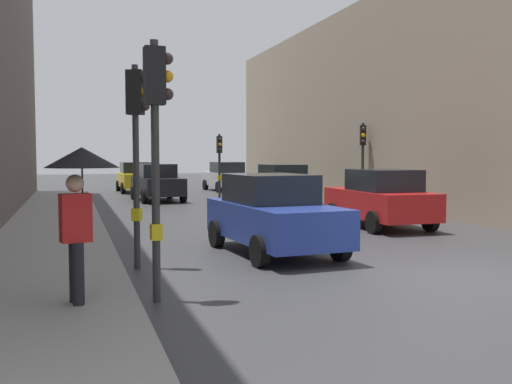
% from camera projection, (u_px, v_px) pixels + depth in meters
% --- Properties ---
extents(ground_plane, '(120.00, 120.00, 0.00)m').
position_uv_depth(ground_plane, '(450.00, 276.00, 10.52)').
color(ground_plane, '#38383A').
extents(sidewalk_kerb, '(2.77, 40.00, 0.16)m').
position_uv_depth(sidewalk_kerb, '(51.00, 242.00, 14.11)').
color(sidewalk_kerb, gray).
rests_on(sidewalk_kerb, ground).
extents(building_facade_right, '(12.00, 31.34, 8.90)m').
position_uv_depth(building_facade_right, '(453.00, 109.00, 28.79)').
color(building_facade_right, gray).
rests_on(building_facade_right, ground).
extents(traffic_light_near_left, '(0.43, 0.25, 3.87)m').
position_uv_depth(traffic_light_near_left, '(157.00, 123.00, 8.57)').
color(traffic_light_near_left, '#2D2D2D').
rests_on(traffic_light_near_left, ground).
extents(traffic_light_near_right, '(0.45, 0.34, 3.90)m').
position_uv_depth(traffic_light_near_right, '(137.00, 129.00, 11.10)').
color(traffic_light_near_right, '#2D2D2D').
rests_on(traffic_light_near_right, ground).
extents(traffic_light_mid_street, '(0.33, 0.45, 3.54)m').
position_uv_depth(traffic_light_mid_street, '(363.00, 149.00, 24.61)').
color(traffic_light_mid_street, '#2D2D2D').
rests_on(traffic_light_mid_street, ground).
extents(traffic_light_far_median, '(0.25, 0.43, 3.23)m').
position_uv_depth(traffic_light_far_median, '(220.00, 154.00, 29.13)').
color(traffic_light_far_median, '#2D2D2D').
rests_on(traffic_light_far_median, ground).
extents(car_green_estate, '(2.18, 4.28, 1.76)m').
position_uv_depth(car_green_estate, '(281.00, 184.00, 26.51)').
color(car_green_estate, '#2D6038').
rests_on(car_green_estate, ground).
extents(car_blue_van, '(2.27, 4.33, 1.76)m').
position_uv_depth(car_blue_van, '(273.00, 214.00, 12.96)').
color(car_blue_van, navy).
rests_on(car_blue_van, ground).
extents(car_red_sedan, '(2.07, 4.23, 1.76)m').
position_uv_depth(car_red_sedan, '(380.00, 198.00, 17.63)').
color(car_red_sedan, red).
rests_on(car_red_sedan, ground).
extents(car_silver_hatchback, '(2.23, 4.31, 1.76)m').
position_uv_depth(car_silver_hatchback, '(226.00, 176.00, 35.54)').
color(car_silver_hatchback, '#BCBCC1').
rests_on(car_silver_hatchback, ground).
extents(car_yellow_taxi, '(2.10, 4.24, 1.76)m').
position_uv_depth(car_yellow_taxi, '(136.00, 177.00, 34.35)').
color(car_yellow_taxi, yellow).
rests_on(car_yellow_taxi, ground).
extents(car_dark_suv, '(2.26, 4.32, 1.76)m').
position_uv_depth(car_dark_suv, '(157.00, 182.00, 27.80)').
color(car_dark_suv, black).
rests_on(car_dark_suv, ground).
extents(pedestrian_with_umbrella, '(1.00, 1.00, 2.14)m').
position_uv_depth(pedestrian_with_umbrella, '(80.00, 181.00, 7.92)').
color(pedestrian_with_umbrella, black).
rests_on(pedestrian_with_umbrella, sidewalk_kerb).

